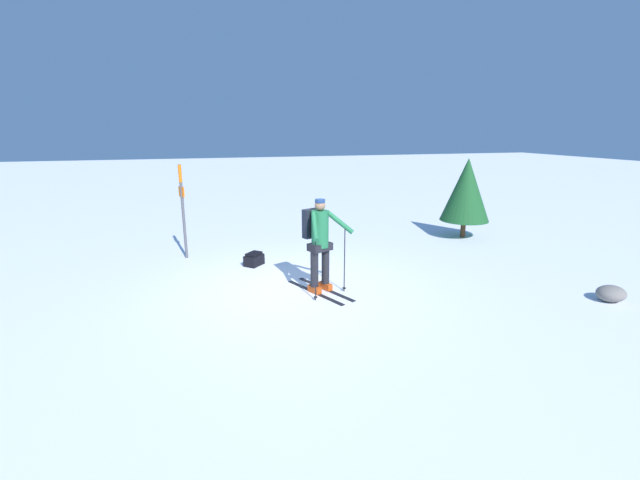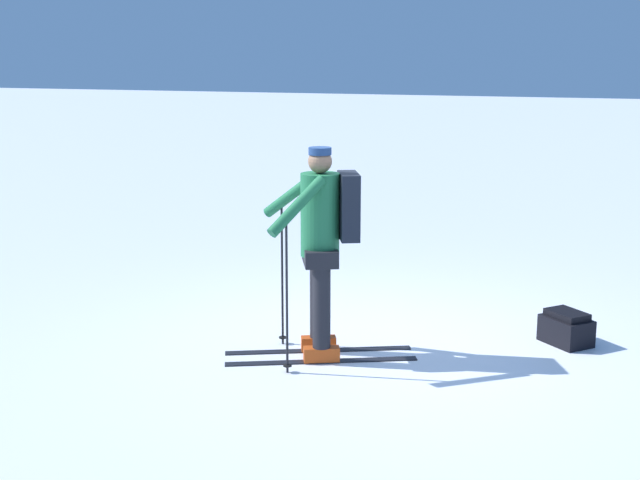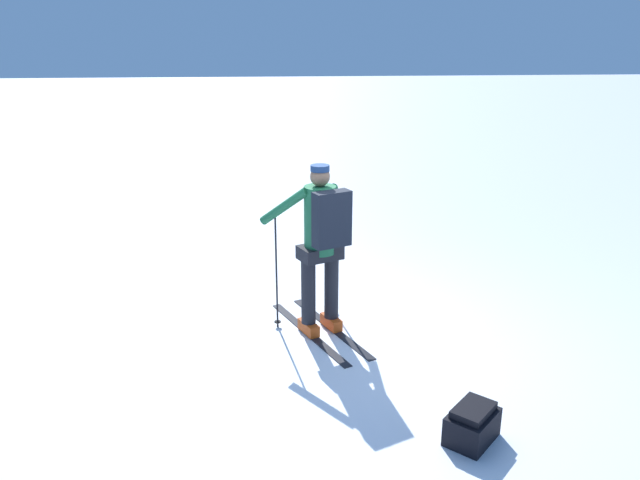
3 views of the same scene
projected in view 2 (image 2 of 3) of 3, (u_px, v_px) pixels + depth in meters
The scene contains 3 objects.
ground_plane at pixel (370, 344), 7.93m from camera, with size 80.00×80.00×0.00m, color white.
skier at pixel (323, 237), 7.40m from camera, with size 1.11×1.63×1.79m.
dropped_backpack at pixel (566, 328), 7.92m from camera, with size 0.51×0.51×0.30m.
Camera 2 is at (7.31, 1.95, 2.61)m, focal length 50.00 mm.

